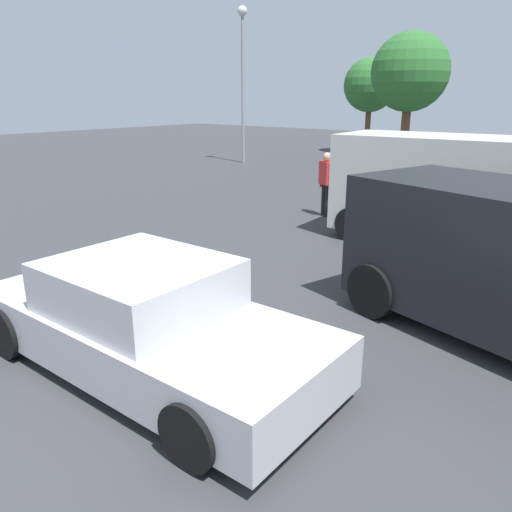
# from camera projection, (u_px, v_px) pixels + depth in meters

# --- Properties ---
(ground_plane) EXTENTS (80.00, 80.00, 0.00)m
(ground_plane) POSITION_uv_depth(u_px,v_px,m) (170.00, 378.00, 5.73)
(ground_plane) COLOR #38383D
(sedan_foreground) EXTENTS (4.60, 2.05, 1.31)m
(sedan_foreground) POSITION_uv_depth(u_px,v_px,m) (146.00, 321.00, 5.80)
(sedan_foreground) COLOR #B7BABF
(sedan_foreground) RESTS_ON ground_plane
(van_white) EXTENTS (5.11, 2.49, 2.30)m
(van_white) POSITION_uv_depth(u_px,v_px,m) (455.00, 188.00, 10.59)
(van_white) COLOR silver
(van_white) RESTS_ON ground_plane
(pedestrian) EXTENTS (0.52, 0.40, 1.69)m
(pedestrian) POSITION_uv_depth(u_px,v_px,m) (326.00, 179.00, 13.23)
(pedestrian) COLOR black
(pedestrian) RESTS_ON ground_plane
(light_post_mid) EXTENTS (0.44, 0.44, 6.96)m
(light_post_mid) POSITION_uv_depth(u_px,v_px,m) (243.00, 60.00, 22.97)
(light_post_mid) COLOR gray
(light_post_mid) RESTS_ON ground_plane
(tree_back_left) EXTENTS (3.30, 3.30, 5.72)m
(tree_back_left) POSITION_uv_depth(u_px,v_px,m) (410.00, 73.00, 21.24)
(tree_back_left) COLOR brown
(tree_back_left) RESTS_ON ground_plane
(tree_far_right) EXTENTS (2.89, 2.89, 5.12)m
(tree_far_right) POSITION_uv_depth(u_px,v_px,m) (370.00, 85.00, 27.39)
(tree_far_right) COLOR brown
(tree_far_right) RESTS_ON ground_plane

